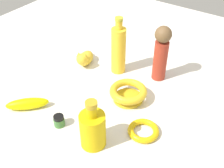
# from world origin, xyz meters

# --- Properties ---
(ground) EXTENTS (2.00, 2.00, 0.00)m
(ground) POSITION_xyz_m (0.00, 0.00, 0.00)
(ground) COLOR silver
(nail_polish_jar) EXTENTS (0.04, 0.04, 0.04)m
(nail_polish_jar) POSITION_xyz_m (-0.07, -0.24, 0.02)
(nail_polish_jar) COLOR #366B30
(nail_polish_jar) RESTS_ON ground
(bowl) EXTENTS (0.15, 0.15, 0.06)m
(bowl) POSITION_xyz_m (0.06, 0.02, 0.03)
(bowl) COLOR gold
(bowl) RESTS_ON ground
(person_figure_adult) EXTENTS (0.08, 0.08, 0.25)m
(person_figure_adult) POSITION_xyz_m (0.09, 0.22, 0.13)
(person_figure_adult) COLOR maroon
(person_figure_adult) RESTS_ON ground
(bottle_short) EXTENTS (0.09, 0.09, 0.19)m
(bottle_short) POSITION_xyz_m (0.09, -0.23, 0.07)
(bottle_short) COLOR gold
(bottle_short) RESTS_ON ground
(bottle_tall) EXTENTS (0.06, 0.06, 0.26)m
(bottle_tall) POSITION_xyz_m (-0.08, 0.17, 0.11)
(bottle_tall) COLOR yellow
(bottle_tall) RESTS_ON ground
(cat_figurine) EXTENTS (0.10, 0.14, 0.08)m
(cat_figurine) POSITION_xyz_m (-0.24, 0.12, 0.03)
(cat_figurine) COLOR gold
(cat_figurine) RESTS_ON ground
(bangle) EXTENTS (0.11, 0.11, 0.02)m
(bangle) POSITION_xyz_m (0.20, -0.10, 0.01)
(bangle) COLOR gold
(bangle) RESTS_ON ground
(banana) EXTENTS (0.15, 0.15, 0.05)m
(banana) POSITION_xyz_m (-0.23, -0.24, 0.02)
(banana) COLOR #E7DE06
(banana) RESTS_ON ground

